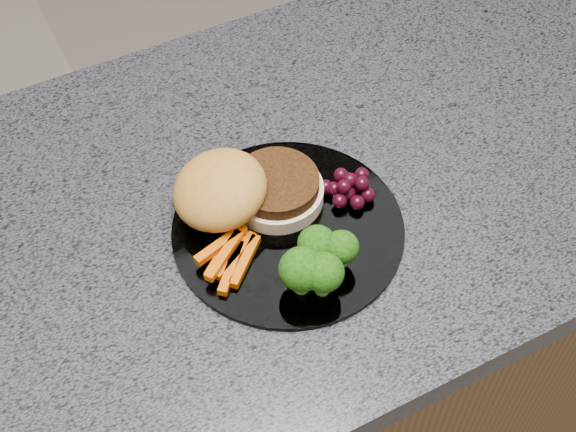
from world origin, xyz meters
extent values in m
cube|color=brown|center=(0.00, 0.00, 0.43)|extent=(1.20, 0.60, 0.86)
cube|color=#464750|center=(0.00, 0.00, 0.88)|extent=(1.20, 0.60, 0.04)
cylinder|color=white|center=(-0.01, -0.06, 0.90)|extent=(0.26, 0.26, 0.01)
cylinder|color=beige|center=(0.00, -0.02, 0.92)|extent=(0.12, 0.12, 0.02)
cylinder|color=#3F210C|center=(0.00, -0.02, 0.93)|extent=(0.10, 0.10, 0.02)
ellipsoid|color=#B8792E|center=(-0.07, -0.01, 0.94)|extent=(0.12, 0.12, 0.06)
cube|color=#D65703|center=(-0.09, -0.07, 0.91)|extent=(0.06, 0.05, 0.01)
cube|color=#D65703|center=(-0.08, -0.07, 0.91)|extent=(0.06, 0.04, 0.01)
cube|color=#D65703|center=(-0.09, -0.09, 0.91)|extent=(0.05, 0.06, 0.01)
cube|color=#D65703|center=(-0.09, -0.06, 0.92)|extent=(0.07, 0.03, 0.01)
cube|color=#D65703|center=(-0.09, -0.07, 0.92)|extent=(0.06, 0.05, 0.01)
cube|color=#D65703|center=(-0.07, -0.09, 0.91)|extent=(0.06, 0.05, 0.01)
cylinder|color=olive|center=(-0.04, -0.14, 0.92)|extent=(0.02, 0.02, 0.02)
ellipsoid|color=#153C08|center=(-0.04, -0.14, 0.94)|extent=(0.05, 0.05, 0.04)
cylinder|color=olive|center=(-0.01, -0.12, 0.92)|extent=(0.01, 0.01, 0.02)
ellipsoid|color=#153C08|center=(-0.01, -0.12, 0.94)|extent=(0.04, 0.04, 0.04)
cylinder|color=olive|center=(-0.02, -0.15, 0.92)|extent=(0.02, 0.02, 0.02)
ellipsoid|color=#153C08|center=(-0.02, -0.15, 0.94)|extent=(0.04, 0.04, 0.04)
cylinder|color=olive|center=(0.02, -0.13, 0.92)|extent=(0.01, 0.01, 0.02)
ellipsoid|color=#153C08|center=(0.02, -0.13, 0.94)|extent=(0.04, 0.04, 0.03)
sphere|color=black|center=(0.07, -0.06, 0.91)|extent=(0.02, 0.02, 0.02)
sphere|color=black|center=(0.09, -0.05, 0.91)|extent=(0.02, 0.02, 0.02)
sphere|color=black|center=(0.08, -0.04, 0.91)|extent=(0.02, 0.02, 0.02)
sphere|color=black|center=(0.06, -0.04, 0.91)|extent=(0.02, 0.02, 0.02)
sphere|color=black|center=(0.05, -0.06, 0.91)|extent=(0.02, 0.02, 0.02)
sphere|color=black|center=(0.07, -0.07, 0.91)|extent=(0.02, 0.02, 0.02)
sphere|color=black|center=(0.09, -0.07, 0.91)|extent=(0.02, 0.02, 0.02)
sphere|color=black|center=(0.10, -0.04, 0.91)|extent=(0.02, 0.02, 0.02)
sphere|color=black|center=(0.05, -0.04, 0.91)|extent=(0.02, 0.02, 0.02)
sphere|color=black|center=(0.07, -0.05, 0.93)|extent=(0.02, 0.02, 0.02)
sphere|color=black|center=(0.06, -0.06, 0.93)|extent=(0.02, 0.02, 0.02)
sphere|color=black|center=(0.08, -0.06, 0.93)|extent=(0.02, 0.02, 0.02)
sphere|color=black|center=(0.07, -0.04, 0.93)|extent=(0.02, 0.02, 0.02)
camera|label=1|loc=(-0.26, -0.54, 1.62)|focal=50.00mm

